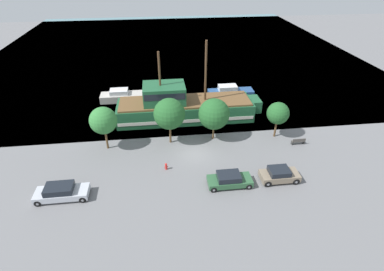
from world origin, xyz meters
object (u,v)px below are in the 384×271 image
moored_boat_outer (230,92)px  parked_car_curb_rear (61,192)px  moored_boat_dockside (122,96)px  bench_promenade_east (298,141)px  parked_car_curb_mid (279,175)px  pirate_ship (182,106)px  parked_car_curb_front (229,180)px  fire_hydrant (166,166)px

moored_boat_outer → parked_car_curb_rear: moored_boat_outer is taller
moored_boat_dockside → bench_promenade_east: (21.97, -15.21, -0.27)m
moored_boat_dockside → parked_car_curb_rear: 21.68m
parked_car_curb_mid → parked_car_curb_rear: parked_car_curb_rear is taller
pirate_ship → parked_car_curb_mid: (8.46, -14.42, -1.08)m
parked_car_curb_mid → moored_boat_outer: bearing=90.6°
bench_promenade_east → moored_boat_outer: bearing=108.7°
moored_boat_dockside → parked_car_curb_rear: (-4.05, -21.30, 0.01)m
moored_boat_dockside → parked_car_curb_front: size_ratio=1.54×
bench_promenade_east → moored_boat_dockside: bearing=145.3°
pirate_ship → bench_promenade_east: bearing=-32.1°
moored_boat_dockside → parked_car_curb_front: 24.58m
parked_car_curb_mid → bench_promenade_east: (4.76, 6.10, -0.29)m
parked_car_curb_mid → moored_boat_dockside: bearing=128.9°
parked_car_curb_rear → fire_hydrant: 10.47m
parked_car_curb_front → parked_car_curb_mid: parked_car_curb_mid is taller
bench_promenade_east → fire_hydrant: bearing=-169.7°
moored_boat_dockside → parked_car_curb_mid: (17.21, -21.32, 0.02)m
pirate_ship → parked_car_curb_rear: size_ratio=4.02×
pirate_ship → moored_boat_dockside: 11.19m
pirate_ship → moored_boat_outer: (8.23, 6.46, -1.11)m
moored_boat_dockside → fire_hydrant: size_ratio=8.82×
pirate_ship → parked_car_curb_front: 14.94m
parked_car_curb_rear → bench_promenade_east: size_ratio=3.06×
moored_boat_outer → parked_car_curb_front: 21.57m
parked_car_curb_rear → parked_car_curb_front: bearing=-0.5°
fire_hydrant → moored_boat_dockside: bearing=108.1°
pirate_ship → parked_car_curb_mid: pirate_ship is taller
parked_car_curb_mid → bench_promenade_east: 7.75m
pirate_ship → fire_hydrant: bearing=-104.1°
moored_boat_outer → bench_promenade_east: size_ratio=4.50×
parked_car_curb_rear → fire_hydrant: bearing=17.6°
moored_boat_outer → parked_car_curb_front: size_ratio=1.65×
moored_boat_outer → fire_hydrant: 20.87m
moored_boat_outer → moored_boat_dockside: bearing=178.5°
moored_boat_outer → bench_promenade_east: moored_boat_outer is taller
moored_boat_dockside → fire_hydrant: moored_boat_dockside is taller
parked_car_curb_front → bench_promenade_east: size_ratio=2.74×
moored_boat_dockside → bench_promenade_east: moored_boat_dockside is taller
parked_car_curb_rear → moored_boat_dockside: bearing=79.2°
pirate_ship → moored_boat_outer: bearing=38.1°
parked_car_curb_front → bench_promenade_east: (9.94, 6.22, -0.25)m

